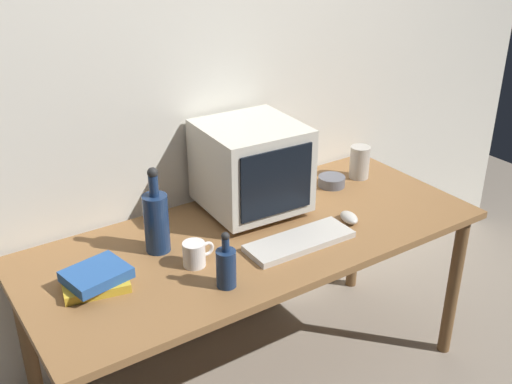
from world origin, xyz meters
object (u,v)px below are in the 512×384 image
Objects in this scene: crt_monitor at (251,167)px; metal_canister at (360,162)px; cd_spindle at (332,181)px; bottle_tall at (156,220)px; mug at (195,254)px; book_stack at (96,279)px; computer_mouse at (349,217)px; bottle_short at (226,266)px; keyboard at (300,241)px.

metal_canister is at bearing -0.66° from crt_monitor.
cd_spindle is (0.43, -0.01, -0.17)m from crt_monitor.
bottle_tall is at bearing -176.19° from metal_canister.
book_stack is at bearing 169.55° from mug.
computer_mouse is 0.44m from metal_canister.
bottle_tall is at bearing 104.76° from bottle_short.
bottle_tall is at bearing -175.58° from cd_spindle.
metal_canister is at bearing 7.41° from book_stack.
crt_monitor is 2.71× the size of metal_canister.
cd_spindle is (0.89, 0.07, -0.10)m from bottle_tall.
computer_mouse is at bearing -137.45° from metal_canister.
keyboard is 0.27m from computer_mouse.
metal_canister reaches higher than mug.
bottle_tall is at bearing 177.80° from computer_mouse.
mug reaches higher than keyboard.
mug is 1.00× the size of cd_spindle.
crt_monitor is 1.23× the size of bottle_tall.
bottle_short is (-0.37, -0.08, 0.06)m from keyboard.
keyboard is at bearing -142.90° from cd_spindle.
keyboard is 4.20× the size of computer_mouse.
crt_monitor reaches higher than keyboard.
mug is 1.02m from metal_canister.
bottle_tall is 2.75× the size of mug.
book_stack is (-0.36, 0.23, -0.04)m from bottle_short.
bottle_short reaches higher than mug.
mug reaches higher than book_stack.
metal_canister is (0.59, -0.01, -0.12)m from crt_monitor.
bottle_short is at bearing -81.58° from mug.
cd_spindle is at bearing -179.49° from metal_canister.
bottle_short is at bearing -32.52° from book_stack.
bottle_short is (-0.37, -0.41, -0.12)m from crt_monitor.
metal_canister is at bearing 22.81° from bottle_short.
metal_canister reaches higher than book_stack.
crt_monitor reaches higher than bottle_short.
bottle_tall is (-0.73, 0.23, 0.11)m from computer_mouse.
crt_monitor is 3.38× the size of cd_spindle.
bottle_tall reaches higher than bottle_short.
cd_spindle is 0.80× the size of metal_canister.
bottle_short reaches higher than keyboard.
book_stack is at bearing -172.59° from metal_canister.
keyboard is 0.40m from mug.
bottle_short is (0.09, -0.33, -0.05)m from bottle_tall.
mug is at bearing -166.61° from metal_canister.
crt_monitor is 0.60m from metal_canister.
book_stack is at bearing -171.93° from computer_mouse.
cd_spindle is (0.43, 0.33, 0.01)m from keyboard.
computer_mouse is 0.49× the size of bottle_short.
metal_canister is (0.99, 0.24, 0.03)m from mug.
book_stack reaches higher than cd_spindle.
book_stack is at bearing 147.48° from bottle_short.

